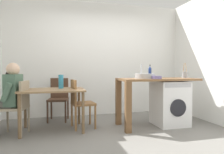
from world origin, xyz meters
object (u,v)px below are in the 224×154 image
at_px(chair_opposite, 79,101).
at_px(chair_spare_by_wall, 59,97).
at_px(dining_table, 53,95).
at_px(mixing_bowl, 157,77).
at_px(chair_person_seat, 18,105).
at_px(utensil_crock, 185,74).
at_px(washing_machine, 170,103).
at_px(seated_person, 8,95).
at_px(vase, 61,82).
at_px(bottle_tall_green, 150,72).

distance_m(chair_opposite, chair_spare_by_wall, 0.82).
relative_size(dining_table, mixing_bowl, 5.94).
distance_m(chair_person_seat, utensil_crock, 3.17).
xyz_separation_m(chair_spare_by_wall, mixing_bowl, (1.72, -1.16, 0.44)).
bearing_deg(dining_table, washing_machine, -4.87).
bearing_deg(chair_opposite, seated_person, -90.67).
relative_size(washing_machine, utensil_crock, 2.87).
distance_m(chair_person_seat, vase, 0.81).
relative_size(chair_person_seat, bottle_tall_green, 3.42).
bearing_deg(dining_table, utensil_crock, -3.03).
bearing_deg(vase, utensil_crock, -5.55).
bearing_deg(washing_machine, chair_spare_by_wall, 155.40).
xyz_separation_m(seated_person, bottle_tall_green, (2.60, 0.11, 0.37)).
bearing_deg(chair_spare_by_wall, seated_person, 57.14).
bearing_deg(chair_opposite, dining_table, -91.68).
bearing_deg(chair_opposite, chair_spare_by_wall, -160.32).
xyz_separation_m(seated_person, utensil_crock, (3.29, -0.05, 0.32)).
bearing_deg(chair_person_seat, seated_person, 90.00).
xyz_separation_m(chair_opposite, bottle_tall_green, (1.42, -0.01, 0.53)).
xyz_separation_m(chair_person_seat, washing_machine, (2.76, -0.07, -0.08)).
xyz_separation_m(chair_opposite, vase, (-0.33, 0.06, 0.36)).
height_order(washing_machine, vase, vase).
height_order(chair_spare_by_wall, bottle_tall_green, bottle_tall_green).
distance_m(dining_table, mixing_bowl, 1.89).
height_order(bottle_tall_green, mixing_bowl, bottle_tall_green).
relative_size(dining_table, seated_person, 0.92).
xyz_separation_m(chair_person_seat, chair_opposite, (1.02, 0.16, 0.00)).
height_order(chair_spare_by_wall, vase, vase).
height_order(dining_table, chair_spare_by_wall, chair_spare_by_wall).
height_order(washing_machine, utensil_crock, utensil_crock).
height_order(seated_person, utensil_crock, utensil_crock).
relative_size(dining_table, chair_person_seat, 1.22).
bearing_deg(dining_table, bottle_tall_green, 0.81).
bearing_deg(chair_spare_by_wall, chair_opposite, 127.22).
bearing_deg(mixing_bowl, bottle_tall_green, 81.21).
distance_m(mixing_bowl, vase, 1.75).
bearing_deg(chair_person_seat, utensil_crock, -78.51).
distance_m(seated_person, utensil_crock, 3.30).
bearing_deg(bottle_tall_green, mixing_bowl, -98.79).
bearing_deg(chair_person_seat, chair_spare_by_wall, -24.78).
height_order(chair_spare_by_wall, washing_machine, chair_spare_by_wall).
bearing_deg(dining_table, seated_person, -173.35).
relative_size(bottle_tall_green, mixing_bowl, 1.42).
bearing_deg(seated_person, chair_person_seat, -90.00).
relative_size(dining_table, vase, 4.37).
xyz_separation_m(washing_machine, utensil_crock, (0.37, 0.05, 0.56)).
bearing_deg(bottle_tall_green, vase, 177.60).
xyz_separation_m(seated_person, mixing_bowl, (2.53, -0.30, 0.28)).
bearing_deg(washing_machine, chair_opposite, 172.46).
distance_m(dining_table, utensil_crock, 2.61).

